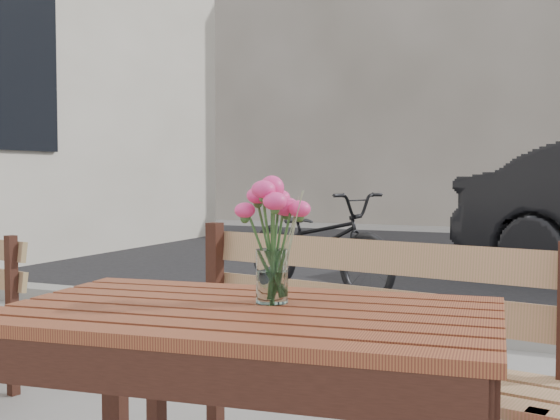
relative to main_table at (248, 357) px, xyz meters
The scene contains 6 objects.
street 5.04m from the main_table, 90.73° to the left, with size 30.00×8.12×0.12m.
backdrop_buildings 14.65m from the main_table, 89.58° to the left, with size 15.50×4.00×8.00m.
main_table is the anchor object (origin of this frame).
main_bench 0.68m from the main_table, 85.99° to the left, with size 1.47×0.67×0.88m.
main_vase 0.33m from the main_table, 74.98° to the left, with size 0.17×0.17×0.32m.
bicycle 4.40m from the main_table, 108.51° to the left, with size 0.59×1.70×0.89m, color black.
Camera 1 is at (0.81, -1.44, 1.05)m, focal length 45.00 mm.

